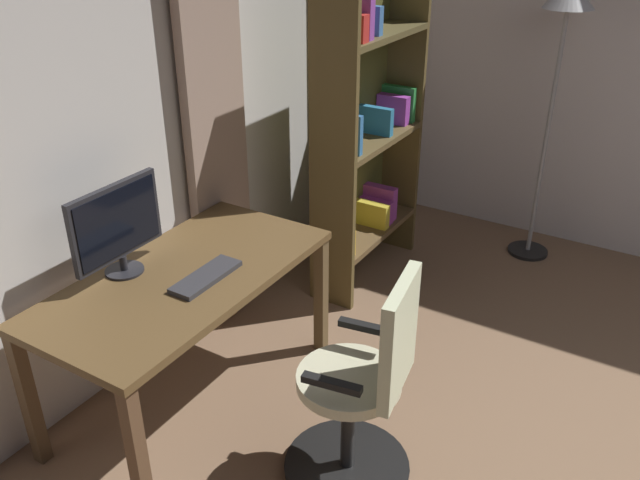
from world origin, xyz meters
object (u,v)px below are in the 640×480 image
office_chair (363,392)px  computer_monitor (117,225)px  desk (186,290)px  bookshelf (362,136)px  computer_keyboard (206,277)px  floor_lamp (564,30)px

office_chair → computer_monitor: 1.32m
office_chair → computer_monitor: (0.11, -1.22, 0.50)m
desk → computer_monitor: bearing=-62.7°
bookshelf → office_chair: bearing=28.7°
desk → computer_keyboard: size_ratio=3.88×
computer_monitor → computer_keyboard: size_ratio=1.34×
computer_monitor → bookshelf: (-1.72, 0.33, -0.02)m
floor_lamp → office_chair: bearing=-1.1°
desk → office_chair: 0.98m
office_chair → bookshelf: size_ratio=0.54×
computer_monitor → desk: bearing=117.3°
office_chair → bookshelf: (-1.62, -0.89, 0.48)m
desk → floor_lamp: (-2.44, 1.01, 0.91)m
computer_monitor → floor_lamp: 2.93m
desk → floor_lamp: floor_lamp is taller
computer_keyboard → bookshelf: size_ratio=0.20×
computer_monitor → floor_lamp: floor_lamp is taller
desk → office_chair: office_chair is taller
desk → computer_monitor: (0.13, -0.25, 0.33)m
desk → computer_monitor: 0.43m
computer_keyboard → floor_lamp: bearing=159.8°
office_chair → computer_keyboard: (-0.04, -0.84, 0.27)m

